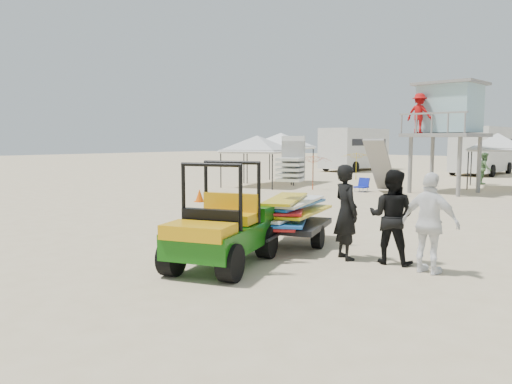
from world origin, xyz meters
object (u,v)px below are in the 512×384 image
Objects in this scene: surf_trailer at (293,207)px; man_left at (346,212)px; utility_cart at (220,219)px; lifeguard_tower at (446,113)px.

man_left is (1.52, -0.30, 0.06)m from surf_trailer.
utility_cart is at bearing 85.52° from man_left.
man_left is at bearing -77.84° from lifeguard_tower.
utility_cart is at bearing -90.14° from surf_trailer.
surf_trailer is at bearing -83.70° from lifeguard_tower.
utility_cart is 1.09× the size of surf_trailer.
utility_cart is 1.49× the size of man_left.
man_left is 0.39× the size of lifeguard_tower.
lifeguard_tower is at bearing 95.37° from utility_cart.
utility_cart reaches higher than man_left.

